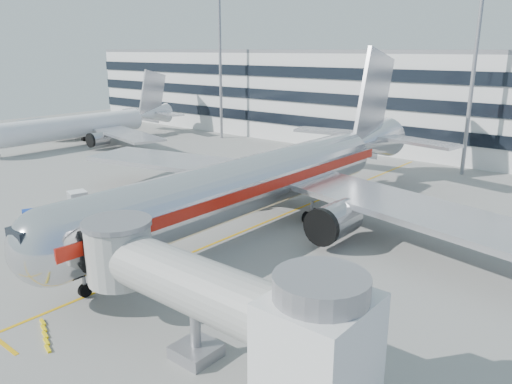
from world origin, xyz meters
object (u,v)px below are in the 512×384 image
Objects in this scene: cargo_container_front at (44,222)px; belt_loader at (74,230)px; cargo_container_left at (76,209)px; cargo_container_right at (78,200)px; main_jet at (270,177)px; baggage_tug at (32,222)px; ramp_worker at (64,251)px.

belt_loader is at bearing 12.35° from cargo_container_front.
cargo_container_left is 0.83× the size of cargo_container_right.
main_jet is at bearing 54.30° from belt_loader.
baggage_tug is 1.38× the size of cargo_container_right.
cargo_container_right is at bearing -151.21° from main_jet.
ramp_worker reaches higher than cargo_container_front.
main_jet is at bearing 36.22° from cargo_container_left.
belt_loader reaches higher than cargo_container_left.
cargo_container_right is at bearing 114.24° from baggage_tug.
main_jet is 17.77× the size of baggage_tug.
belt_loader is 2.28× the size of cargo_container_right.
cargo_container_left is 0.93× the size of cargo_container_front.
main_jet is 27.48× the size of ramp_worker.
belt_loader is (-10.27, -14.30, -3.60)m from main_jet.
cargo_container_right reaches higher than cargo_container_front.
cargo_container_left is 11.27m from ramp_worker.
baggage_tug is at bearing -131.76° from cargo_container_front.
main_jet is 17.97m from belt_loader.
ramp_worker is (7.84, -2.60, 0.16)m from cargo_container_front.
baggage_tug reaches higher than cargo_container_right.
cargo_container_front is 8.27m from ramp_worker.
baggage_tug is 4.76m from cargo_container_left.
baggage_tug is 6.90m from cargo_container_right.
belt_loader reaches higher than cargo_container_right.
main_jet is at bearing 53.30° from ramp_worker.
ramp_worker is at bearing -35.47° from cargo_container_left.
cargo_container_left is at bearing -35.62° from cargo_container_right.
cargo_container_front is at bearing 48.24° from baggage_tug.
main_jet is 29.74× the size of cargo_container_left.
cargo_container_left is (-4.95, 3.15, 0.14)m from belt_loader.
baggage_tug is 8.73m from ramp_worker.
main_jet is at bearing 47.41° from baggage_tug.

